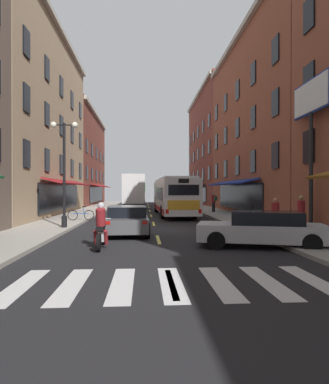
{
  "coord_description": "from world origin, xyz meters",
  "views": [
    {
      "loc": [
        -0.62,
        -17.27,
        2.09
      ],
      "look_at": [
        0.98,
        7.59,
        1.96
      ],
      "focal_mm": 30.49,
      "sensor_mm": 36.0,
      "label": 1
    }
  ],
  "objects_px": {
    "sedan_near": "(128,219)",
    "pedestrian_mid": "(301,213)",
    "pedestrian_near": "(214,202)",
    "street_lamp_twin": "(64,169)",
    "motorcycle_rider": "(101,229)",
    "box_truck": "(134,192)",
    "sedan_far": "(135,200)",
    "billboard_sign": "(311,114)",
    "transit_bus": "(173,196)",
    "sedan_mid": "(262,229)",
    "bicycle_near": "(81,215)",
    "pedestrian_far": "(275,215)"
  },
  "relations": [
    {
      "from": "transit_bus",
      "to": "sedan_mid",
      "type": "bearing_deg",
      "value": -83.18
    },
    {
      "from": "motorcycle_rider",
      "to": "pedestrian_mid",
      "type": "distance_m",
      "value": 9.49
    },
    {
      "from": "sedan_near",
      "to": "pedestrian_mid",
      "type": "bearing_deg",
      "value": -6.1
    },
    {
      "from": "transit_bus",
      "to": "box_truck",
      "type": "xyz_separation_m",
      "value": [
        -3.54,
        10.14,
        0.34
      ]
    },
    {
      "from": "billboard_sign",
      "to": "pedestrian_near",
      "type": "height_order",
      "value": "billboard_sign"
    },
    {
      "from": "motorcycle_rider",
      "to": "sedan_far",
      "type": "bearing_deg",
      "value": 89.67
    },
    {
      "from": "sedan_far",
      "to": "pedestrian_near",
      "type": "relative_size",
      "value": 2.59
    },
    {
      "from": "sedan_near",
      "to": "motorcycle_rider",
      "type": "bearing_deg",
      "value": -100.84
    },
    {
      "from": "transit_bus",
      "to": "street_lamp_twin",
      "type": "distance_m",
      "value": 11.91
    },
    {
      "from": "pedestrian_mid",
      "to": "pedestrian_far",
      "type": "xyz_separation_m",
      "value": [
        -1.32,
        -0.14,
        -0.06
      ]
    },
    {
      "from": "transit_bus",
      "to": "bicycle_near",
      "type": "relative_size",
      "value": 6.76
    },
    {
      "from": "motorcycle_rider",
      "to": "street_lamp_twin",
      "type": "relative_size",
      "value": 0.37
    },
    {
      "from": "motorcycle_rider",
      "to": "street_lamp_twin",
      "type": "xyz_separation_m",
      "value": [
        -2.63,
        5.58,
        2.49
      ]
    },
    {
      "from": "transit_bus",
      "to": "street_lamp_twin",
      "type": "relative_size",
      "value": 2.09
    },
    {
      "from": "sedan_far",
      "to": "pedestrian_far",
      "type": "height_order",
      "value": "pedestrian_far"
    },
    {
      "from": "pedestrian_near",
      "to": "motorcycle_rider",
      "type": "bearing_deg",
      "value": -152.58
    },
    {
      "from": "transit_bus",
      "to": "pedestrian_near",
      "type": "bearing_deg",
      "value": 24.77
    },
    {
      "from": "motorcycle_rider",
      "to": "pedestrian_mid",
      "type": "bearing_deg",
      "value": 19.05
    },
    {
      "from": "bicycle_near",
      "to": "pedestrian_far",
      "type": "relative_size",
      "value": 1.07
    },
    {
      "from": "transit_bus",
      "to": "motorcycle_rider",
      "type": "bearing_deg",
      "value": -104.69
    },
    {
      "from": "billboard_sign",
      "to": "sedan_far",
      "type": "height_order",
      "value": "billboard_sign"
    },
    {
      "from": "transit_bus",
      "to": "sedan_near",
      "type": "bearing_deg",
      "value": -106.01
    },
    {
      "from": "sedan_near",
      "to": "pedestrian_far",
      "type": "height_order",
      "value": "pedestrian_far"
    },
    {
      "from": "transit_bus",
      "to": "pedestrian_far",
      "type": "bearing_deg",
      "value": -73.64
    },
    {
      "from": "transit_bus",
      "to": "pedestrian_mid",
      "type": "distance_m",
      "value": 13.21
    },
    {
      "from": "billboard_sign",
      "to": "sedan_mid",
      "type": "bearing_deg",
      "value": -140.01
    },
    {
      "from": "billboard_sign",
      "to": "bicycle_near",
      "type": "relative_size",
      "value": 4.11
    },
    {
      "from": "pedestrian_near",
      "to": "street_lamp_twin",
      "type": "height_order",
      "value": "street_lamp_twin"
    },
    {
      "from": "billboard_sign",
      "to": "box_truck",
      "type": "relative_size",
      "value": 0.99
    },
    {
      "from": "motorcycle_rider",
      "to": "box_truck",
      "type": "bearing_deg",
      "value": 88.93
    },
    {
      "from": "sedan_far",
      "to": "pedestrian_near",
      "type": "distance_m",
      "value": 21.23
    },
    {
      "from": "box_truck",
      "to": "pedestrian_far",
      "type": "relative_size",
      "value": 4.45
    },
    {
      "from": "sedan_mid",
      "to": "street_lamp_twin",
      "type": "distance_m",
      "value": 10.56
    },
    {
      "from": "pedestrian_near",
      "to": "street_lamp_twin",
      "type": "distance_m",
      "value": 15.69
    },
    {
      "from": "sedan_near",
      "to": "street_lamp_twin",
      "type": "xyz_separation_m",
      "value": [
        -3.4,
        1.61,
        2.52
      ]
    },
    {
      "from": "billboard_sign",
      "to": "box_truck",
      "type": "bearing_deg",
      "value": 110.93
    },
    {
      "from": "billboard_sign",
      "to": "motorcycle_rider",
      "type": "relative_size",
      "value": 3.4
    },
    {
      "from": "pedestrian_mid",
      "to": "pedestrian_far",
      "type": "relative_size",
      "value": 1.07
    },
    {
      "from": "billboard_sign",
      "to": "motorcycle_rider",
      "type": "height_order",
      "value": "billboard_sign"
    },
    {
      "from": "sedan_far",
      "to": "billboard_sign",
      "type": "bearing_deg",
      "value": -75.29
    },
    {
      "from": "billboard_sign",
      "to": "street_lamp_twin",
      "type": "distance_m",
      "value": 12.42
    },
    {
      "from": "sedan_mid",
      "to": "pedestrian_far",
      "type": "relative_size",
      "value": 3.04
    },
    {
      "from": "sedan_far",
      "to": "pedestrian_far",
      "type": "distance_m",
      "value": 34.75
    },
    {
      "from": "sedan_mid",
      "to": "motorcycle_rider",
      "type": "relative_size",
      "value": 2.34
    },
    {
      "from": "sedan_far",
      "to": "street_lamp_twin",
      "type": "xyz_separation_m",
      "value": [
        -2.85,
        -31.32,
        2.49
      ]
    },
    {
      "from": "box_truck",
      "to": "pedestrian_mid",
      "type": "bearing_deg",
      "value": -69.22
    },
    {
      "from": "transit_bus",
      "to": "box_truck",
      "type": "distance_m",
      "value": 10.75
    },
    {
      "from": "box_truck",
      "to": "motorcycle_rider",
      "type": "xyz_separation_m",
      "value": [
        -0.48,
        -25.47,
        -1.24
      ]
    },
    {
      "from": "billboard_sign",
      "to": "bicycle_near",
      "type": "bearing_deg",
      "value": 149.19
    },
    {
      "from": "transit_bus",
      "to": "sedan_near",
      "type": "distance_m",
      "value": 11.85
    }
  ]
}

